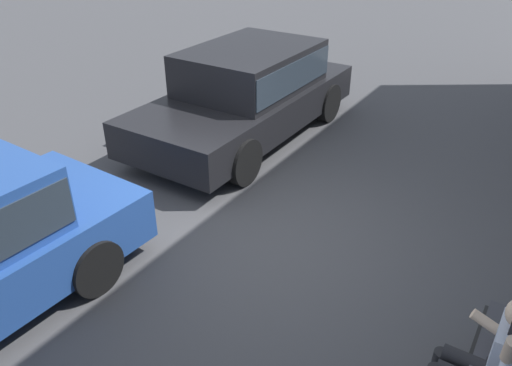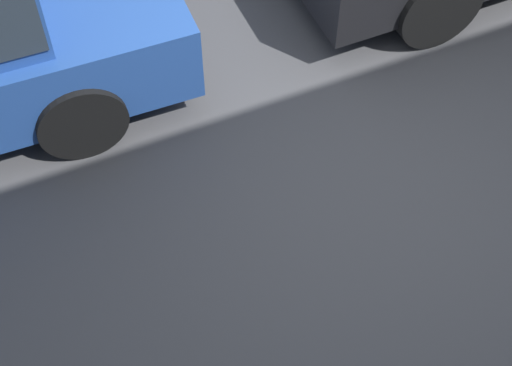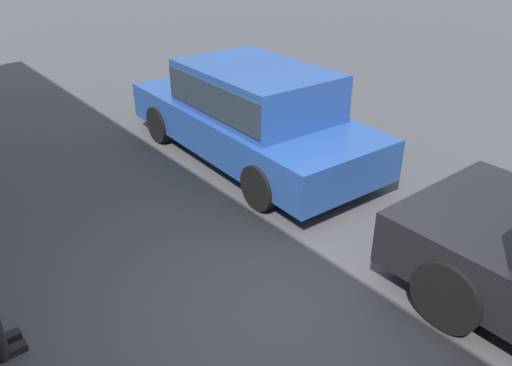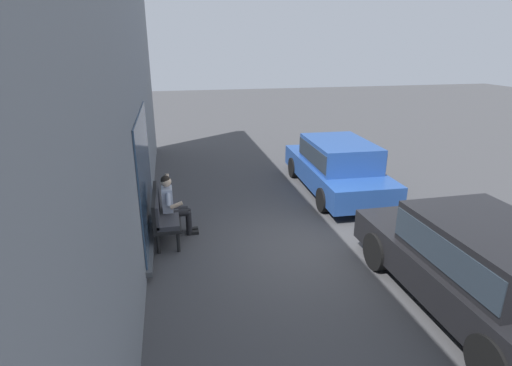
# 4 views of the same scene
# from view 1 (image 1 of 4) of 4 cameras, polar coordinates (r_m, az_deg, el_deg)

# --- Properties ---
(ground_plane) EXTENTS (60.00, 60.00, 0.00)m
(ground_plane) POSITION_cam_1_polar(r_m,az_deg,el_deg) (6.12, 0.79, -6.39)
(ground_plane) COLOR #424244
(person_on_phone) EXTENTS (0.73, 0.74, 1.37)m
(person_on_phone) POSITION_cam_1_polar(r_m,az_deg,el_deg) (4.15, 25.06, -17.90)
(person_on_phone) COLOR black
(person_on_phone) RESTS_ON ground_plane
(parked_car_near) EXTENTS (4.50, 2.01, 1.51)m
(parked_car_near) POSITION_cam_1_polar(r_m,az_deg,el_deg) (8.50, -0.93, 10.70)
(parked_car_near) COLOR black
(parked_car_near) RESTS_ON ground_plane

